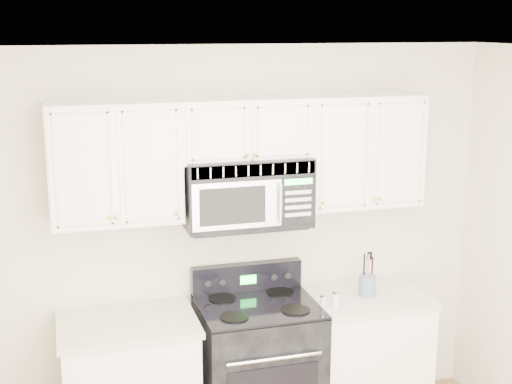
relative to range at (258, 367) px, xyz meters
name	(u,v)px	position (x,y,z in m)	size (l,w,h in m)	color
room	(335,346)	(-0.05, -1.43, 0.82)	(3.51, 3.51, 2.61)	olive
base_cabinet_right	(360,360)	(0.75, 0.01, -0.06)	(0.86, 0.65, 0.92)	white
range	(258,367)	(0.00, 0.00, 0.00)	(0.77, 0.70, 1.12)	black
upper_cabinets	(244,150)	(-0.05, 0.16, 1.45)	(2.44, 0.37, 0.75)	white
microwave	(246,191)	(-0.05, 0.12, 1.19)	(0.81, 0.45, 0.45)	black
utensil_crock	(367,285)	(0.77, -0.02, 0.51)	(0.12, 0.12, 0.31)	slate
shaker_salt	(323,301)	(0.40, -0.14, 0.48)	(0.04, 0.04, 0.09)	#B7B8C2
shaker_pepper	(336,299)	(0.49, -0.15, 0.49)	(0.05, 0.05, 0.11)	#B7B8C2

